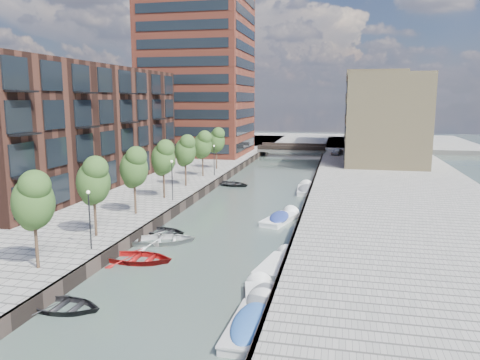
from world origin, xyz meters
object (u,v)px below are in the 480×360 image
(motorboat_1, at_px, (261,298))
(motorboat_4, at_px, (306,190))
(tree_6, at_px, (216,140))
(sloop_3, at_px, (163,243))
(tree_3, at_px, (163,157))
(car, at_px, (337,152))
(motorboat_3, at_px, (281,218))
(bridge, at_px, (292,149))
(sloop_1, at_px, (162,233))
(tree_2, at_px, (134,166))
(sloop_4, at_px, (232,186))
(sloop_0, at_px, (63,310))
(sloop_2, at_px, (139,262))
(tree_0, at_px, (33,199))
(tree_4, at_px, (185,150))
(motorboat_2, at_px, (279,264))
(tree_1, at_px, (93,180))
(tree_5, at_px, (202,144))
(motorboat_0, at_px, (253,322))

(motorboat_1, relative_size, motorboat_4, 0.90)
(tree_6, relative_size, sloop_3, 1.15)
(tree_3, distance_m, tree_6, 21.00)
(car, bearing_deg, tree_3, -95.18)
(motorboat_3, bearing_deg, motorboat_4, 85.41)
(sloop_3, distance_m, motorboat_3, 12.05)
(sloop_3, xyz_separation_m, motorboat_4, (9.37, 23.24, 0.23))
(bridge, height_order, motorboat_3, bridge)
(sloop_1, bearing_deg, tree_2, 61.84)
(sloop_4, bearing_deg, tree_6, 49.34)
(sloop_0, relative_size, sloop_1, 1.06)
(bridge, distance_m, tree_3, 47.92)
(sloop_1, distance_m, sloop_2, 6.93)
(tree_0, xyz_separation_m, tree_4, (0.00, 28.00, 0.00))
(bridge, xyz_separation_m, motorboat_3, (4.21, -49.96, -1.17))
(tree_3, height_order, sloop_2, tree_3)
(sloop_4, relative_size, motorboat_2, 0.92)
(sloop_3, bearing_deg, sloop_1, 4.82)
(tree_0, relative_size, motorboat_1, 1.15)
(tree_1, bearing_deg, sloop_3, 26.35)
(sloop_2, xyz_separation_m, motorboat_3, (8.35, 13.16, 0.22))
(tree_1, bearing_deg, tree_5, 90.00)
(sloop_1, relative_size, sloop_3, 0.80)
(motorboat_2, distance_m, motorboat_3, 11.92)
(motorboat_2, xyz_separation_m, car, (3.23, 56.89, 1.53))
(sloop_3, distance_m, motorboat_0, 15.20)
(motorboat_2, relative_size, motorboat_3, 0.91)
(tree_3, xyz_separation_m, motorboat_4, (13.87, 11.47, -5.08))
(sloop_0, bearing_deg, sloop_4, -0.20)
(tree_1, height_order, motorboat_1, tree_1)
(motorboat_2, bearing_deg, motorboat_4, 90.34)
(tree_0, distance_m, sloop_1, 13.31)
(motorboat_2, bearing_deg, tree_6, 111.39)
(motorboat_3, height_order, motorboat_4, motorboat_4)
(sloop_4, xyz_separation_m, motorboat_4, (9.69, -1.84, 0.23))
(motorboat_0, height_order, motorboat_4, motorboat_4)
(sloop_1, xyz_separation_m, car, (13.90, 51.34, 1.62))
(sloop_0, xyz_separation_m, motorboat_1, (10.24, 3.34, 0.20))
(motorboat_3, bearing_deg, motorboat_2, -83.67)
(tree_6, bearing_deg, tree_1, -90.00)
(tree_1, height_order, tree_5, same)
(motorboat_4, bearing_deg, bridge, 98.60)
(sloop_4, bearing_deg, tree_4, 167.25)
(tree_0, bearing_deg, bridge, 82.87)
(bridge, bearing_deg, tree_5, -104.44)
(tree_4, xyz_separation_m, motorboat_0, (13.92, -30.69, -5.08))
(bridge, bearing_deg, sloop_0, -93.98)
(tree_1, height_order, sloop_4, tree_1)
(tree_1, distance_m, motorboat_4, 29.45)
(tree_3, xyz_separation_m, car, (17.26, 42.08, -3.69))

